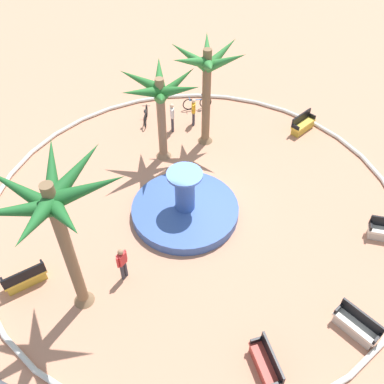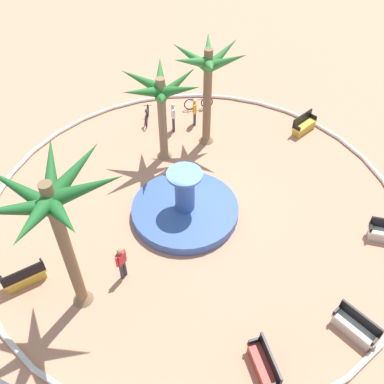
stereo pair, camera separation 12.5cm
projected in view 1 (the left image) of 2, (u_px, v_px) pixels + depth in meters
ground_plane at (195, 205)px, 19.12m from camera, size 80.00×80.00×0.00m
plaza_curb at (195, 204)px, 19.05m from camera, size 18.51×18.51×0.20m
fountain at (185, 208)px, 18.53m from camera, size 4.71×4.71×2.40m
palm_tree_near_fountain at (160, 96)px, 19.17m from camera, size 4.06×3.84×4.67m
palm_tree_by_curb at (55, 211)px, 12.22m from camera, size 4.21×4.49×6.18m
palm_tree_mid_plaza at (207, 71)px, 19.69m from camera, size 3.81×3.72×5.42m
bench_west at (356, 326)px, 14.54m from camera, size 1.66×1.12×1.00m
bench_north at (25, 278)px, 15.92m from camera, size 1.30×1.61×1.00m
bench_southeast at (303, 125)px, 22.95m from camera, size 1.07×1.67×1.00m
bench_southwest at (266, 365)px, 13.58m from camera, size 1.42×1.54×1.00m
bicycle_red_frame at (197, 103)px, 24.47m from camera, size 1.43×1.05×0.94m
bicycle_by_lamppost at (146, 116)px, 23.54m from camera, size 0.77×1.60×0.94m
person_cyclist_helmet at (172, 116)px, 22.52m from camera, size 0.35×0.47×1.70m
person_cyclist_photo at (194, 110)px, 22.99m from camera, size 0.31×0.50×1.61m
person_pedestrian_stroll at (122, 262)px, 15.75m from camera, size 0.26×0.52×1.65m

